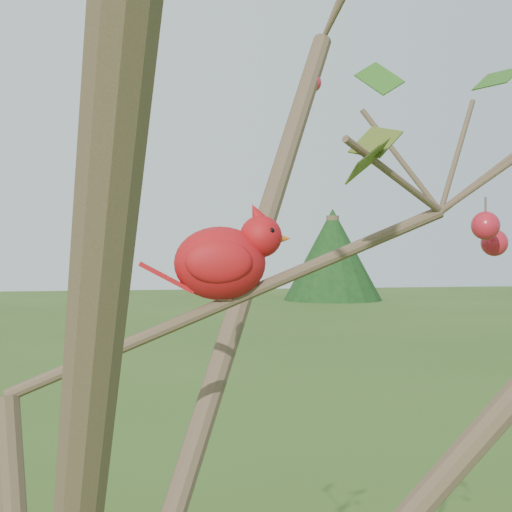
{
  "coord_description": "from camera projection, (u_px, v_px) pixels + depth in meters",
  "views": [
    {
      "loc": [
        0.07,
        -0.99,
        2.15
      ],
      "look_at": [
        0.29,
        0.07,
        2.14
      ],
      "focal_mm": 55.0,
      "sensor_mm": 36.0,
      "label": 1
    }
  ],
  "objects": [
    {
      "name": "crabapple_tree",
      "position": [
        59.0,
        270.0,
        0.94
      ],
      "size": [
        2.35,
        2.05,
        2.95
      ],
      "color": "#4A3827",
      "rests_on": "ground"
    },
    {
      "name": "cardinal",
      "position": [
        225.0,
        259.0,
        1.08
      ],
      "size": [
        0.21,
        0.11,
        0.15
      ],
      "rotation": [
        0.0,
        0.0,
        -0.07
      ],
      "color": "red",
      "rests_on": "ground"
    },
    {
      "name": "distant_trees",
      "position": [
        106.0,
        264.0,
        25.5
      ],
      "size": [
        41.05,
        15.7,
        3.82
      ],
      "color": "#4A3827",
      "rests_on": "ground"
    }
  ]
}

